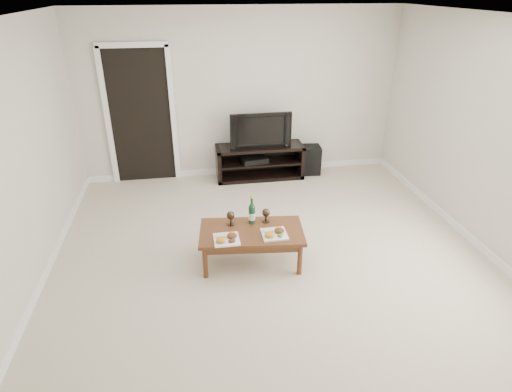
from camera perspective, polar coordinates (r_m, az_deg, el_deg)
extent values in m
plane|color=beige|center=(4.89, 2.55, -9.46)|extent=(5.50, 5.50, 0.00)
cube|color=beige|center=(6.87, -2.08, 13.27)|extent=(5.00, 0.04, 2.60)
cube|color=white|center=(3.97, 3.36, 22.88)|extent=(5.00, 5.50, 0.04)
cube|color=black|center=(6.89, -15.09, 10.05)|extent=(0.90, 0.02, 2.05)
cube|color=black|center=(6.96, 0.49, 4.60)|extent=(1.40, 0.45, 0.55)
imported|color=black|center=(6.77, 0.50, 8.94)|extent=(0.97, 0.14, 0.56)
cube|color=black|center=(6.92, -0.24, 4.90)|extent=(0.44, 0.36, 0.08)
cube|color=black|center=(7.21, 7.26, 4.82)|extent=(0.34, 0.34, 0.47)
cube|color=brown|center=(4.85, -0.59, -6.75)|extent=(1.20, 0.74, 0.42)
cube|color=white|center=(4.56, -3.96, -5.54)|extent=(0.27, 0.27, 0.07)
cube|color=white|center=(4.64, 2.45, -4.85)|extent=(0.27, 0.27, 0.07)
cylinder|color=#103B20|center=(4.80, -0.55, -1.78)|extent=(0.07, 0.07, 0.35)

